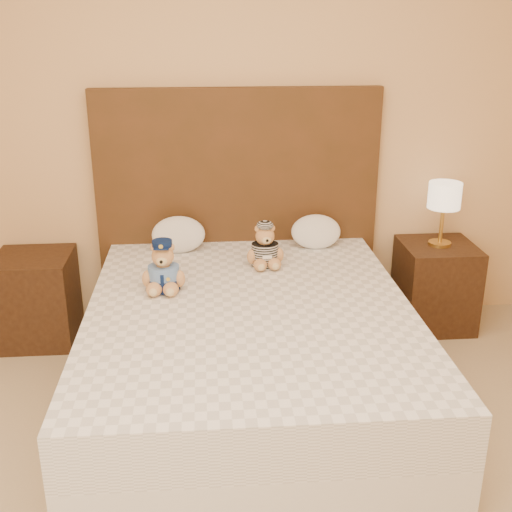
{
  "coord_description": "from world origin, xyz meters",
  "views": [
    {
      "loc": [
        -0.21,
        -1.67,
        1.9
      ],
      "look_at": [
        0.05,
        1.45,
        0.72
      ],
      "focal_mm": 45.0,
      "sensor_mm": 36.0,
      "label": 1
    }
  ],
  "objects_px": {
    "teddy_police": "(163,266)",
    "nightstand_right": "(435,285)",
    "nightstand_left": "(37,298)",
    "teddy_prisoner": "(265,245)",
    "pillow_left": "(178,233)",
    "bed": "(250,355)",
    "lamp": "(444,199)",
    "pillow_right": "(316,230)"
  },
  "relations": [
    {
      "from": "nightstand_left",
      "to": "lamp",
      "type": "height_order",
      "value": "lamp"
    },
    {
      "from": "nightstand_right",
      "to": "pillow_right",
      "type": "bearing_deg",
      "value": 177.8
    },
    {
      "from": "teddy_prisoner",
      "to": "nightstand_right",
      "type": "bearing_deg",
      "value": 7.65
    },
    {
      "from": "nightstand_right",
      "to": "teddy_prisoner",
      "type": "distance_m",
      "value": 1.22
    },
    {
      "from": "nightstand_right",
      "to": "pillow_left",
      "type": "relative_size",
      "value": 1.71
    },
    {
      "from": "teddy_police",
      "to": "teddy_prisoner",
      "type": "relative_size",
      "value": 1.09
    },
    {
      "from": "bed",
      "to": "pillow_right",
      "type": "bearing_deg",
      "value": 60.51
    },
    {
      "from": "teddy_police",
      "to": "pillow_left",
      "type": "distance_m",
      "value": 0.6
    },
    {
      "from": "teddy_prisoner",
      "to": "pillow_right",
      "type": "distance_m",
      "value": 0.45
    },
    {
      "from": "nightstand_right",
      "to": "teddy_police",
      "type": "relative_size",
      "value": 2.03
    },
    {
      "from": "teddy_prisoner",
      "to": "bed",
      "type": "bearing_deg",
      "value": -108.85
    },
    {
      "from": "teddy_police",
      "to": "nightstand_left",
      "type": "bearing_deg",
      "value": 149.1
    },
    {
      "from": "nightstand_left",
      "to": "pillow_left",
      "type": "xyz_separation_m",
      "value": [
        0.88,
        0.03,
        0.39
      ]
    },
    {
      "from": "bed",
      "to": "pillow_right",
      "type": "height_order",
      "value": "pillow_right"
    },
    {
      "from": "teddy_police",
      "to": "teddy_prisoner",
      "type": "height_order",
      "value": "teddy_police"
    },
    {
      "from": "teddy_police",
      "to": "lamp",
      "type": "bearing_deg",
      "value": 22.6
    },
    {
      "from": "bed",
      "to": "nightstand_right",
      "type": "relative_size",
      "value": 3.64
    },
    {
      "from": "lamp",
      "to": "pillow_right",
      "type": "relative_size",
      "value": 1.3
    },
    {
      "from": "bed",
      "to": "nightstand_right",
      "type": "distance_m",
      "value": 1.48
    },
    {
      "from": "nightstand_left",
      "to": "lamp",
      "type": "relative_size",
      "value": 1.38
    },
    {
      "from": "nightstand_left",
      "to": "teddy_police",
      "type": "bearing_deg",
      "value": -34.8
    },
    {
      "from": "lamp",
      "to": "pillow_right",
      "type": "height_order",
      "value": "lamp"
    },
    {
      "from": "lamp",
      "to": "teddy_police",
      "type": "distance_m",
      "value": 1.78
    },
    {
      "from": "pillow_right",
      "to": "nightstand_right",
      "type": "bearing_deg",
      "value": -2.2
    },
    {
      "from": "lamp",
      "to": "teddy_police",
      "type": "xyz_separation_m",
      "value": [
        -1.68,
        -0.57,
        -0.16
      ]
    },
    {
      "from": "pillow_left",
      "to": "teddy_prisoner",
      "type": "bearing_deg",
      "value": -30.78
    },
    {
      "from": "bed",
      "to": "teddy_police",
      "type": "height_order",
      "value": "teddy_police"
    },
    {
      "from": "nightstand_right",
      "to": "teddy_prisoner",
      "type": "xyz_separation_m",
      "value": [
        -1.13,
        -0.27,
        0.4
      ]
    },
    {
      "from": "teddy_police",
      "to": "teddy_prisoner",
      "type": "distance_m",
      "value": 0.63
    },
    {
      "from": "pillow_left",
      "to": "lamp",
      "type": "bearing_deg",
      "value": -1.06
    },
    {
      "from": "pillow_left",
      "to": "bed",
      "type": "bearing_deg",
      "value": -65.81
    },
    {
      "from": "nightstand_right",
      "to": "bed",
      "type": "bearing_deg",
      "value": -147.38
    },
    {
      "from": "nightstand_left",
      "to": "pillow_left",
      "type": "distance_m",
      "value": 0.96
    },
    {
      "from": "bed",
      "to": "lamp",
      "type": "height_order",
      "value": "lamp"
    },
    {
      "from": "teddy_police",
      "to": "nightstand_right",
      "type": "bearing_deg",
      "value": 22.6
    },
    {
      "from": "lamp",
      "to": "pillow_left",
      "type": "distance_m",
      "value": 1.63
    },
    {
      "from": "nightstand_left",
      "to": "teddy_prisoner",
      "type": "xyz_separation_m",
      "value": [
        1.37,
        -0.27,
        0.4
      ]
    },
    {
      "from": "bed",
      "to": "teddy_police",
      "type": "distance_m",
      "value": 0.64
    },
    {
      "from": "nightstand_right",
      "to": "pillow_right",
      "type": "relative_size",
      "value": 1.79
    },
    {
      "from": "nightstand_right",
      "to": "teddy_police",
      "type": "height_order",
      "value": "teddy_police"
    },
    {
      "from": "nightstand_right",
      "to": "pillow_left",
      "type": "bearing_deg",
      "value": 178.94
    },
    {
      "from": "teddy_police",
      "to": "teddy_prisoner",
      "type": "bearing_deg",
      "value": 32.46
    }
  ]
}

